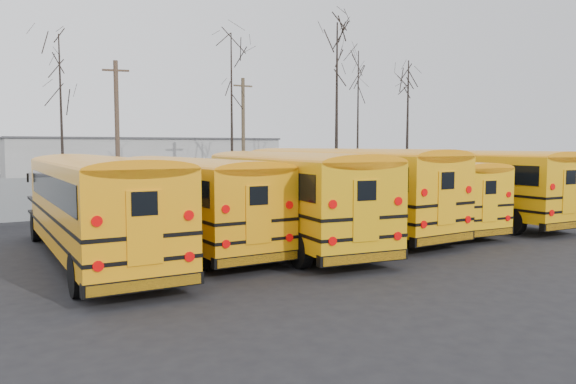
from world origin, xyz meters
TOP-DOWN VIEW (x-y plane):
  - ground at (0.00, 0.00)m, footprint 120.00×120.00m
  - fence at (0.00, 12.00)m, footprint 40.00×0.04m
  - distant_building at (2.00, 32.00)m, footprint 22.00×8.00m
  - bus_a at (-8.06, 0.83)m, footprint 2.66×11.54m
  - bus_b at (-4.80, 1.96)m, footprint 2.84×11.18m
  - bus_c at (-1.66, 0.83)m, footprint 3.87×11.98m
  - bus_d at (1.50, 2.13)m, footprint 3.64×12.34m
  - bus_e at (4.67, 1.83)m, footprint 2.88×10.52m
  - bus_f at (8.28, 1.97)m, footprint 2.92×11.88m
  - utility_pole_left at (-3.93, 16.09)m, footprint 1.45×0.40m
  - utility_pole_right at (5.72, 19.98)m, footprint 1.46×0.25m
  - tree_1 at (-7.02, 14.85)m, footprint 0.26×0.26m
  - tree_2 at (2.84, 15.51)m, footprint 0.26×0.26m
  - tree_3 at (9.80, 14.34)m, footprint 0.26×0.26m
  - tree_4 at (14.03, 17.69)m, footprint 0.26×0.26m
  - tree_5 at (17.75, 16.42)m, footprint 0.26×0.26m

SIDE VIEW (x-z plane):
  - ground at x=0.00m, z-range 0.00..0.00m
  - fence at x=0.00m, z-range 0.00..2.00m
  - bus_e at x=4.67m, z-range 0.25..3.16m
  - bus_b at x=-4.80m, z-range 0.27..3.38m
  - bus_a at x=-8.06m, z-range 0.28..3.50m
  - bus_c at x=-1.66m, z-range 0.28..3.58m
  - bus_f at x=8.28m, z-range 0.28..3.59m
  - bus_d at x=1.50m, z-range 0.29..3.70m
  - distant_building at x=2.00m, z-range 0.00..4.00m
  - utility_pole_right at x=5.72m, z-range 0.11..8.30m
  - utility_pole_left at x=-3.93m, z-range 0.11..8.30m
  - tree_1 at x=-7.02m, z-range 0.00..9.13m
  - tree_5 at x=17.75m, z-range 0.00..9.83m
  - tree_2 at x=2.84m, z-range 0.00..10.26m
  - tree_4 at x=14.03m, z-range 0.00..10.42m
  - tree_3 at x=9.80m, z-range 0.00..11.40m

